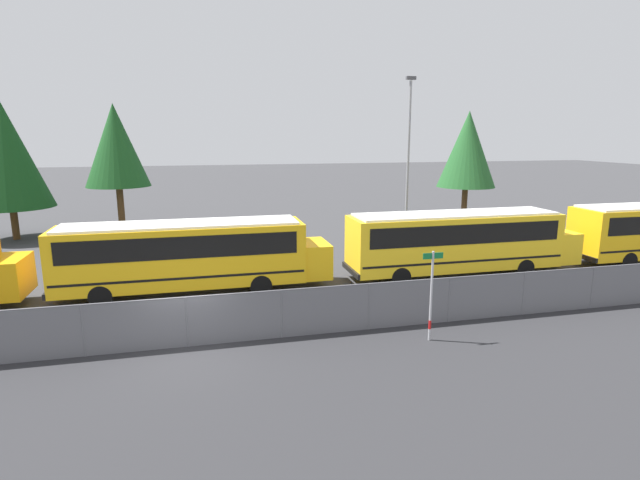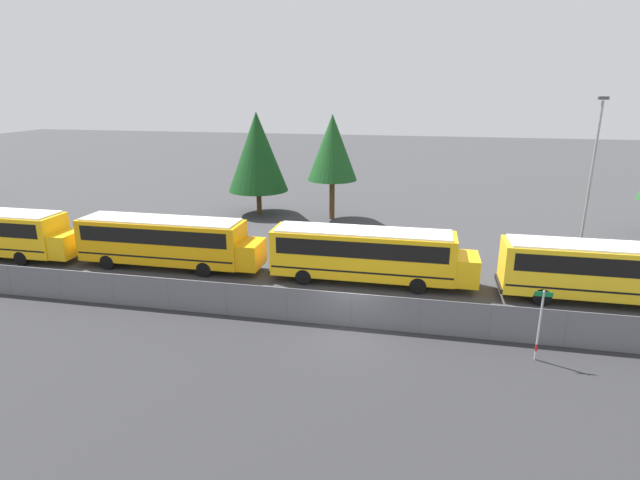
% 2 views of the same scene
% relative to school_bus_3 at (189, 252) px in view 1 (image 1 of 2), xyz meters
% --- Properties ---
extents(ground_plane, '(200.00, 200.00, 0.00)m').
position_rel_school_bus_3_xyz_m(ground_plane, '(-0.03, -5.73, -1.82)').
color(ground_plane, '#38383A').
extents(road_strip, '(132.23, 12.00, 0.01)m').
position_rel_school_bus_3_xyz_m(road_strip, '(-0.03, -11.73, -1.82)').
color(road_strip, '#2B2B2D').
rests_on(road_strip, ground_plane).
extents(fence, '(98.30, 0.07, 1.69)m').
position_rel_school_bus_3_xyz_m(fence, '(-0.03, -5.74, -0.96)').
color(fence, '#9EA0A5').
rests_on(fence, ground_plane).
extents(school_bus_3, '(11.56, 2.47, 3.09)m').
position_rel_school_bus_3_xyz_m(school_bus_3, '(0.00, 0.00, 0.00)').
color(school_bus_3, yellow).
rests_on(school_bus_3, ground_plane).
extents(school_bus_4, '(11.56, 2.47, 3.09)m').
position_rel_school_bus_3_xyz_m(school_bus_4, '(12.57, -0.24, 0.00)').
color(school_bus_4, yellow).
rests_on(school_bus_4, ground_plane).
extents(street_sign, '(0.70, 0.09, 3.04)m').
position_rel_school_bus_3_xyz_m(street_sign, '(7.77, -7.11, -0.21)').
color(street_sign, '#B7B7BC').
rests_on(street_sign, ground_plane).
extents(light_pole, '(0.60, 0.24, 10.17)m').
position_rel_school_bus_3_xyz_m(light_pole, '(13.41, 8.03, 3.66)').
color(light_pole, gray).
rests_on(light_pole, ground_plane).
extents(tree_0, '(4.40, 4.40, 8.48)m').
position_rel_school_bus_3_xyz_m(tree_0, '(20.60, 13.41, 3.77)').
color(tree_0, '#51381E').
rests_on(tree_0, ground_plane).
extents(tree_1, '(5.16, 5.16, 8.81)m').
position_rel_school_bus_3_xyz_m(tree_1, '(-11.18, 14.35, 3.62)').
color(tree_1, '#51381E').
rests_on(tree_1, ground_plane).
extents(tree_3, '(4.11, 4.11, 8.70)m').
position_rel_school_bus_3_xyz_m(tree_3, '(-4.57, 13.93, 4.17)').
color(tree_3, '#51381E').
rests_on(tree_3, ground_plane).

